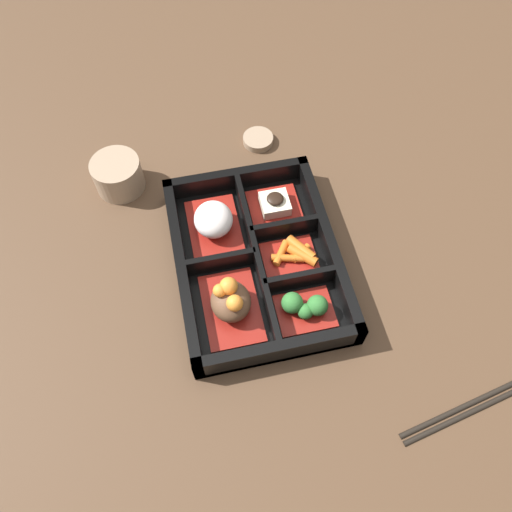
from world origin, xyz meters
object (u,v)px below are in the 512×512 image
Objects in this scene: tea_cup at (118,174)px; sauce_dish at (258,139)px; chopsticks at (486,401)px; bowl_rice at (214,222)px.

tea_cup is 0.24m from sauce_dish.
sauce_dish is (0.48, 0.18, 0.00)m from chopsticks.
chopsticks is at bearing -136.63° from tea_cup.
tea_cup is at bearing 100.87° from sauce_dish.
bowl_rice reaches higher than chopsticks.
bowl_rice reaches higher than sauce_dish.
tea_cup is (0.12, 0.13, -0.00)m from bowl_rice.
bowl_rice is 0.43m from chopsticks.
bowl_rice is 0.47× the size of chopsticks.
tea_cup is 1.50× the size of sauce_dish.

